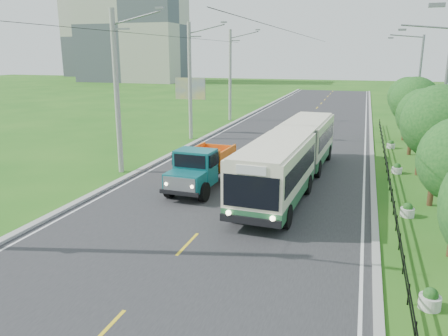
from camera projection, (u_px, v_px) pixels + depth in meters
The scene contains 26 objects.
ground at pixel (188, 244), 17.41m from camera, with size 240.00×240.00×0.00m, color #205C15.
road at pixel (280, 146), 35.84m from camera, with size 14.00×120.00×0.02m, color #28282B.
curb_left at pixel (198, 141), 37.94m from camera, with size 0.40×120.00×0.15m, color #9E9E99.
curb_right at pixel (372, 152), 33.72m from camera, with size 0.30×120.00×0.10m, color #9E9E99.
edge_line_left at pixel (204, 142), 37.80m from camera, with size 0.12×120.00×0.00m, color silver.
edge_line_right at pixel (365, 152), 33.88m from camera, with size 0.12×120.00×0.00m, color silver.
centre_dash at pixel (188, 244), 17.40m from camera, with size 0.12×2.20×0.00m, color yellow.
railing_right at pixel (387, 168), 27.88m from camera, with size 0.04×40.00×0.60m, color black.
pole_near at pixel (117, 92), 26.85m from camera, with size 3.51×0.32×10.00m.
pole_mid at pixel (190, 81), 37.91m from camera, with size 3.51×0.32×10.00m.
pole_far at pixel (230, 75), 48.97m from camera, with size 3.51×0.32×10.00m.
tree_third at pixel (440, 126), 21.00m from camera, with size 3.60×3.62×6.00m.
tree_fourth at pixel (424, 118), 26.63m from camera, with size 3.24×3.31×5.40m.
tree_fifth at pixel (415, 103), 32.10m from camera, with size 3.48×3.52×5.80m.
tree_back at pixel (408, 98), 37.68m from camera, with size 3.30×3.36×5.50m.
streetlight_mid at pixel (441, 97), 25.94m from camera, with size 3.02×0.20×9.07m.
streetlight_far at pixel (417, 83), 38.84m from camera, with size 3.02×0.20×9.07m.
planter_front at pixel (430, 300), 12.96m from camera, with size 0.64×0.64×0.67m.
planter_near at pixel (407, 211), 20.33m from camera, with size 0.64×0.64×0.67m.
planter_mid at pixel (397, 169), 27.71m from camera, with size 0.64×0.64×0.67m.
planter_far at pixel (391, 145), 35.08m from camera, with size 0.64×0.64×0.67m.
billboard_left at pixel (190, 92), 41.35m from camera, with size 3.00×0.20×5.20m.
apartment_near at pixel (132, 25), 117.37m from camera, with size 28.00×14.00×30.00m, color #B7B2A3.
apartment_far at pixel (103, 37), 148.28m from camera, with size 24.00×14.00×26.00m, color #B7B2A3.
bus at pixel (292, 153), 24.97m from camera, with size 3.42×16.39×3.14m.
dump_truck at pixel (201, 165), 24.26m from camera, with size 2.46×5.82×2.41m.
Camera 1 is at (6.28, -14.87, 7.35)m, focal length 35.00 mm.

